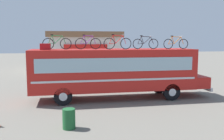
{
  "coord_description": "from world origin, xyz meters",
  "views": [
    {
      "loc": [
        -3.09,
        -15.87,
        3.85
      ],
      "look_at": [
        -0.1,
        0.0,
        1.9
      ],
      "focal_mm": 40.16,
      "sensor_mm": 36.0,
      "label": 1
    }
  ],
  "objects_px": {
    "rooftop_bicycle_4": "(146,43)",
    "trash_bin": "(69,119)",
    "luggage_bag_1": "(45,47)",
    "rooftop_bicycle_2": "(88,43)",
    "bus": "(116,70)",
    "rooftop_bicycle_1": "(57,43)",
    "rooftop_bicycle_5": "(176,43)",
    "rooftop_bicycle_3": "(118,43)"
  },
  "relations": [
    {
      "from": "rooftop_bicycle_4",
      "to": "trash_bin",
      "type": "xyz_separation_m",
      "value": [
        -5.14,
        -5.21,
        -3.18
      ]
    },
    {
      "from": "luggage_bag_1",
      "to": "rooftop_bicycle_2",
      "type": "height_order",
      "value": "rooftop_bicycle_2"
    },
    {
      "from": "bus",
      "to": "rooftop_bicycle_1",
      "type": "bearing_deg",
      "value": 176.81
    },
    {
      "from": "luggage_bag_1",
      "to": "trash_bin",
      "type": "distance_m",
      "value": 5.94
    },
    {
      "from": "bus",
      "to": "rooftop_bicycle_5",
      "type": "xyz_separation_m",
      "value": [
        3.96,
        -0.36,
        1.72
      ]
    },
    {
      "from": "bus",
      "to": "rooftop_bicycle_1",
      "type": "distance_m",
      "value": 4.11
    },
    {
      "from": "rooftop_bicycle_3",
      "to": "rooftop_bicycle_1",
      "type": "bearing_deg",
      "value": 173.8
    },
    {
      "from": "luggage_bag_1",
      "to": "rooftop_bicycle_1",
      "type": "relative_size",
      "value": 0.35
    },
    {
      "from": "luggage_bag_1",
      "to": "rooftop_bicycle_4",
      "type": "distance_m",
      "value": 6.41
    },
    {
      "from": "rooftop_bicycle_1",
      "to": "rooftop_bicycle_4",
      "type": "bearing_deg",
      "value": -1.68
    },
    {
      "from": "rooftop_bicycle_2",
      "to": "rooftop_bicycle_3",
      "type": "height_order",
      "value": "rooftop_bicycle_3"
    },
    {
      "from": "bus",
      "to": "rooftop_bicycle_3",
      "type": "xyz_separation_m",
      "value": [
        0.06,
        -0.2,
        1.75
      ]
    },
    {
      "from": "rooftop_bicycle_1",
      "to": "trash_bin",
      "type": "height_order",
      "value": "rooftop_bicycle_1"
    },
    {
      "from": "rooftop_bicycle_2",
      "to": "bus",
      "type": "bearing_deg",
      "value": -7.48
    },
    {
      "from": "rooftop_bicycle_3",
      "to": "trash_bin",
      "type": "xyz_separation_m",
      "value": [
        -3.2,
        -4.97,
        -3.21
      ]
    },
    {
      "from": "rooftop_bicycle_5",
      "to": "bus",
      "type": "bearing_deg",
      "value": 174.85
    },
    {
      "from": "rooftop_bicycle_2",
      "to": "rooftop_bicycle_4",
      "type": "relative_size",
      "value": 0.95
    },
    {
      "from": "bus",
      "to": "trash_bin",
      "type": "xyz_separation_m",
      "value": [
        -3.14,
        -5.17,
        -1.46
      ]
    },
    {
      "from": "luggage_bag_1",
      "to": "rooftop_bicycle_4",
      "type": "relative_size",
      "value": 0.35
    },
    {
      "from": "rooftop_bicycle_1",
      "to": "rooftop_bicycle_3",
      "type": "bearing_deg",
      "value": -6.2
    },
    {
      "from": "luggage_bag_1",
      "to": "rooftop_bicycle_2",
      "type": "relative_size",
      "value": 0.37
    },
    {
      "from": "rooftop_bicycle_1",
      "to": "rooftop_bicycle_2",
      "type": "distance_m",
      "value": 1.95
    },
    {
      "from": "rooftop_bicycle_1",
      "to": "trash_bin",
      "type": "distance_m",
      "value": 6.29
    },
    {
      "from": "bus",
      "to": "rooftop_bicycle_3",
      "type": "bearing_deg",
      "value": -72.64
    },
    {
      "from": "luggage_bag_1",
      "to": "rooftop_bicycle_5",
      "type": "relative_size",
      "value": 0.36
    },
    {
      "from": "rooftop_bicycle_3",
      "to": "luggage_bag_1",
      "type": "bearing_deg",
      "value": 179.98
    },
    {
      "from": "rooftop_bicycle_2",
      "to": "rooftop_bicycle_4",
      "type": "bearing_deg",
      "value": -2.93
    },
    {
      "from": "rooftop_bicycle_2",
      "to": "rooftop_bicycle_3",
      "type": "relative_size",
      "value": 0.93
    },
    {
      "from": "rooftop_bicycle_3",
      "to": "rooftop_bicycle_5",
      "type": "relative_size",
      "value": 1.04
    },
    {
      "from": "rooftop_bicycle_5",
      "to": "rooftop_bicycle_4",
      "type": "bearing_deg",
      "value": 168.52
    },
    {
      "from": "rooftop_bicycle_5",
      "to": "trash_bin",
      "type": "xyz_separation_m",
      "value": [
        -7.1,
        -4.82,
        -3.18
      ]
    },
    {
      "from": "rooftop_bicycle_1",
      "to": "rooftop_bicycle_5",
      "type": "xyz_separation_m",
      "value": [
        7.68,
        -0.56,
        -0.02
      ]
    },
    {
      "from": "rooftop_bicycle_4",
      "to": "bus",
      "type": "bearing_deg",
      "value": -178.87
    },
    {
      "from": "rooftop_bicycle_3",
      "to": "trash_bin",
      "type": "relative_size",
      "value": 2.04
    },
    {
      "from": "trash_bin",
      "to": "rooftop_bicycle_3",
      "type": "bearing_deg",
      "value": 57.22
    },
    {
      "from": "trash_bin",
      "to": "rooftop_bicycle_1",
      "type": "bearing_deg",
      "value": 96.2
    },
    {
      "from": "rooftop_bicycle_1",
      "to": "rooftop_bicycle_3",
      "type": "height_order",
      "value": "rooftop_bicycle_3"
    },
    {
      "from": "trash_bin",
      "to": "bus",
      "type": "bearing_deg",
      "value": 58.78
    },
    {
      "from": "bus",
      "to": "luggage_bag_1",
      "type": "height_order",
      "value": "luggage_bag_1"
    },
    {
      "from": "bus",
      "to": "rooftop_bicycle_4",
      "type": "height_order",
      "value": "rooftop_bicycle_4"
    },
    {
      "from": "bus",
      "to": "rooftop_bicycle_4",
      "type": "xyz_separation_m",
      "value": [
        2.01,
        0.04,
        1.72
      ]
    },
    {
      "from": "trash_bin",
      "to": "rooftop_bicycle_5",
      "type": "bearing_deg",
      "value": 34.17
    }
  ]
}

